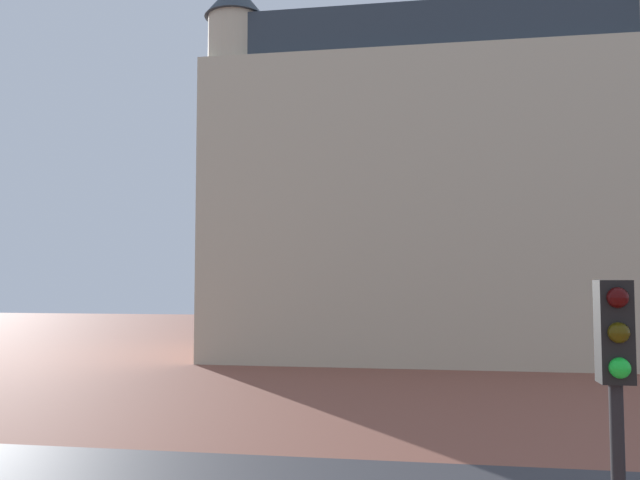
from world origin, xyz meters
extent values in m
cube|color=beige|center=(3.07, 33.11, 7.74)|extent=(23.77, 12.47, 15.48)
cube|color=#2D3842|center=(3.07, 33.11, 16.68)|extent=(21.87, 11.47, 2.40)
cube|color=beige|center=(5.46, 33.11, 16.21)|extent=(4.29, 4.29, 32.42)
cylinder|color=beige|center=(-7.31, 28.37, 9.02)|extent=(2.80, 2.80, 18.03)
cone|color=#2D3842|center=(-7.31, 28.37, 19.03)|extent=(3.20, 3.20, 2.00)
cube|color=black|center=(3.91, 2.72, 3.71)|extent=(0.28, 0.24, 0.90)
sphere|color=#390606|center=(3.91, 2.59, 4.01)|extent=(0.18, 0.18, 0.18)
sphere|color=#3C3306|center=(3.91, 2.59, 3.71)|extent=(0.18, 0.18, 0.18)
sphere|color=green|center=(3.91, 2.59, 3.41)|extent=(0.18, 0.18, 0.18)
camera|label=1|loc=(2.22, -3.19, 4.16)|focal=35.46mm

